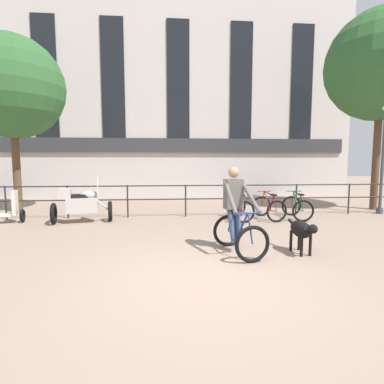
# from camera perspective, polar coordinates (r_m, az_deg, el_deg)

# --- Properties ---
(ground_plane) EXTENTS (60.00, 60.00, 0.00)m
(ground_plane) POSITION_cam_1_polar(r_m,az_deg,el_deg) (4.89, 2.87, -15.85)
(ground_plane) COLOR gray
(canal_railing) EXTENTS (15.05, 0.05, 1.05)m
(canal_railing) POSITION_cam_1_polar(r_m,az_deg,el_deg) (9.78, -1.23, -0.59)
(canal_railing) COLOR #232326
(canal_railing) RESTS_ON ground_plane
(building_facade) EXTENTS (18.00, 0.72, 10.42)m
(building_facade) POSITION_cam_1_polar(r_m,az_deg,el_deg) (15.87, -2.68, 18.16)
(building_facade) COLOR beige
(building_facade) RESTS_ON ground_plane
(cyclist_with_bike) EXTENTS (0.89, 1.28, 1.70)m
(cyclist_with_bike) POSITION_cam_1_polar(r_m,az_deg,el_deg) (6.02, 8.50, -4.21)
(cyclist_with_bike) COLOR black
(cyclist_with_bike) RESTS_ON ground_plane
(dog) EXTENTS (0.35, 0.99, 0.66)m
(dog) POSITION_cam_1_polar(r_m,az_deg,el_deg) (6.26, 20.21, -6.83)
(dog) COLOR black
(dog) RESTS_ON ground_plane
(parked_motorcycle) EXTENTS (1.78, 0.93, 1.35)m
(parked_motorcycle) POSITION_cam_1_polar(r_m,az_deg,el_deg) (9.38, -20.27, -2.14)
(parked_motorcycle) COLOR black
(parked_motorcycle) RESTS_ON ground_plane
(parked_bicycle_near_lamp) EXTENTS (0.67, 1.11, 0.86)m
(parked_bicycle_near_lamp) POSITION_cam_1_polar(r_m,az_deg,el_deg) (9.44, 9.09, -3.05)
(parked_bicycle_near_lamp) COLOR black
(parked_bicycle_near_lamp) RESTS_ON ground_plane
(parked_bicycle_mid_left) EXTENTS (0.79, 1.18, 0.86)m
(parked_bicycle_mid_left) POSITION_cam_1_polar(r_m,az_deg,el_deg) (9.70, 14.40, -2.92)
(parked_bicycle_mid_left) COLOR black
(parked_bicycle_mid_left) RESTS_ON ground_plane
(parked_bicycle_mid_right) EXTENTS (0.75, 1.16, 0.86)m
(parked_bicycle_mid_right) POSITION_cam_1_polar(r_m,az_deg,el_deg) (10.05, 19.38, -2.77)
(parked_bicycle_mid_right) COLOR black
(parked_bicycle_mid_right) RESTS_ON ground_plane
(street_lamp) EXTENTS (0.28, 0.28, 3.78)m
(street_lamp) POSITION_cam_1_polar(r_m,az_deg,el_deg) (12.16, 32.64, 6.51)
(street_lamp) COLOR #424247
(street_lamp) RESTS_ON ground_plane
(tree_canalside_left) EXTENTS (3.48, 3.48, 6.07)m
(tree_canalside_left) POSITION_cam_1_polar(r_m,az_deg,el_deg) (12.46, -31.11, 16.67)
(tree_canalside_left) COLOR brown
(tree_canalside_left) RESTS_ON ground_plane
(tree_canalside_right) EXTENTS (3.93, 3.93, 7.22)m
(tree_canalside_right) POSITION_cam_1_polar(r_m,az_deg,el_deg) (13.56, 32.45, 19.64)
(tree_canalside_right) COLOR brown
(tree_canalside_right) RESTS_ON ground_plane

